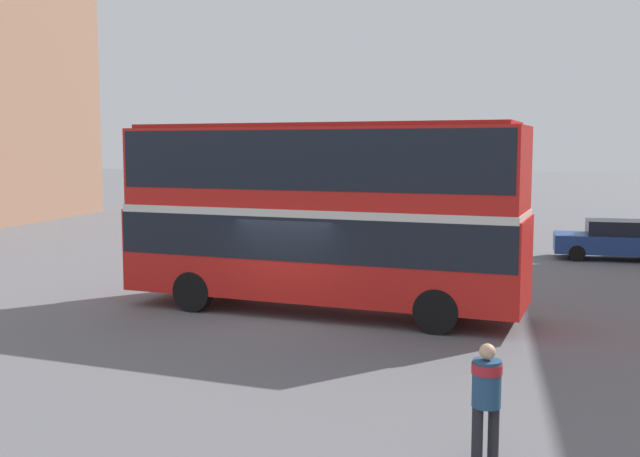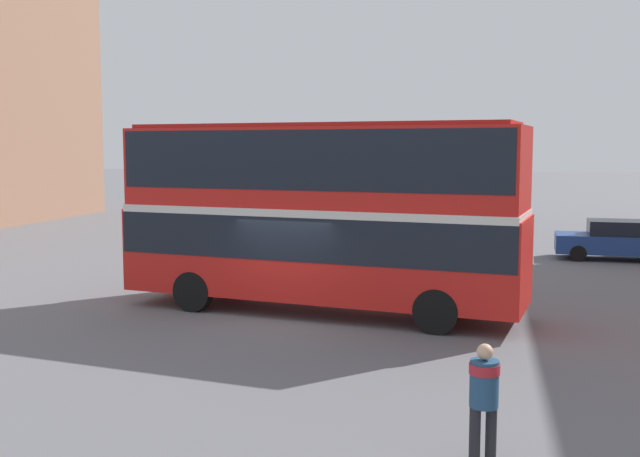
# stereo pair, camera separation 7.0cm
# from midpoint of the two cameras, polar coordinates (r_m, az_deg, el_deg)

# --- Properties ---
(ground_plane) EXTENTS (240.00, 240.00, 0.00)m
(ground_plane) POSITION_cam_midpoint_polar(r_m,az_deg,el_deg) (18.82, -2.77, -6.95)
(ground_plane) COLOR slate
(double_decker_bus) EXTENTS (10.69, 4.21, 4.88)m
(double_decker_bus) POSITION_cam_midpoint_polar(r_m,az_deg,el_deg) (19.22, -0.10, 1.77)
(double_decker_bus) COLOR red
(double_decker_bus) RESTS_ON ground_plane
(pedestrian_foreground) EXTENTS (0.57, 0.57, 1.68)m
(pedestrian_foreground) POSITION_cam_midpoint_polar(r_m,az_deg,el_deg) (10.50, 12.37, -11.99)
(pedestrian_foreground) COLOR #232328
(pedestrian_foreground) RESTS_ON ground_plane
(parked_car_kerb_near) EXTENTS (4.35, 2.10, 1.51)m
(parked_car_kerb_near) POSITION_cam_midpoint_polar(r_m,az_deg,el_deg) (30.73, 21.39, -0.81)
(parked_car_kerb_near) COLOR navy
(parked_car_kerb_near) RESTS_ON ground_plane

